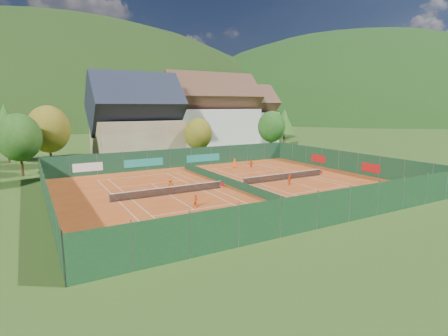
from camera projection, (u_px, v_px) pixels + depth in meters
ground at (232, 187)px, 42.18m from camera, size 600.00×600.00×0.00m
clay_pad at (232, 187)px, 42.17m from camera, size 40.00×32.00×0.01m
court_markings_left at (170, 195)px, 38.28m from camera, size 11.03×23.83×0.00m
court_markings_right at (284, 180)px, 46.07m from camera, size 11.03×23.83×0.00m
tennis_net_left at (171, 190)px, 38.27m from camera, size 13.30×0.10×1.02m
tennis_net_right at (285, 176)px, 46.05m from camera, size 13.30×0.10×1.02m
court_divider at (232, 183)px, 42.09m from camera, size 0.03×28.80×1.00m
fence_north at (178, 158)px, 55.39m from camera, size 40.00×0.10×3.00m
fence_south at (334, 208)px, 28.22m from camera, size 40.00×0.04×3.00m
fence_west at (46, 195)px, 32.19m from camera, size 0.04×32.00×3.00m
fence_east at (348, 162)px, 51.69m from camera, size 0.09×32.00×3.00m
chalet at (136, 122)px, 65.25m from camera, size 16.20×12.00×16.00m
hotel_block_a at (211, 116)px, 79.50m from camera, size 21.60×11.00×17.25m
hotel_block_b at (244, 118)px, 93.29m from camera, size 17.28×10.00×15.50m
tree_west_front at (19, 137)px, 47.66m from camera, size 5.72×5.72×8.69m
tree_west_mid at (49, 129)px, 54.63m from camera, size 6.44×6.44×9.78m
tree_west_back at (5, 124)px, 58.44m from camera, size 5.60×5.60×10.00m
tree_center at (198, 134)px, 63.11m from camera, size 5.01×5.01×7.60m
tree_east_front at (271, 127)px, 73.46m from camera, size 5.72×5.72×8.69m
tree_east_mid at (284, 121)px, 85.06m from camera, size 5.04×5.04×9.00m
tree_east_back at (239, 118)px, 87.90m from camera, size 7.15×7.15×10.86m
mountain_backdrop at (105, 173)px, 262.86m from camera, size 820.00×530.00×242.00m
ball_hopper at (370, 188)px, 39.13m from camera, size 0.34×0.34×0.80m
loose_ball_0 at (220, 215)px, 31.22m from camera, size 0.07×0.07×0.07m
loose_ball_1 at (335, 205)px, 34.34m from camera, size 0.07×0.07×0.07m
loose_ball_2 at (242, 179)px, 46.84m from camera, size 0.07×0.07×0.07m
loose_ball_3 at (157, 177)px, 48.00m from camera, size 0.07×0.07×0.07m
player_left_near at (188, 221)px, 27.72m from camera, size 0.45×0.31×1.19m
player_left_mid at (196, 201)px, 33.39m from camera, size 0.68×0.56×1.31m
player_left_far at (170, 185)px, 39.66m from camera, size 1.06×0.75×1.50m
player_right_near at (289, 180)px, 42.83m from camera, size 0.88×0.71×1.40m
player_right_far_a at (234, 163)px, 54.85m from camera, size 0.85×0.65×1.54m
player_right_far_b at (251, 164)px, 54.83m from camera, size 1.25×0.47×1.32m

